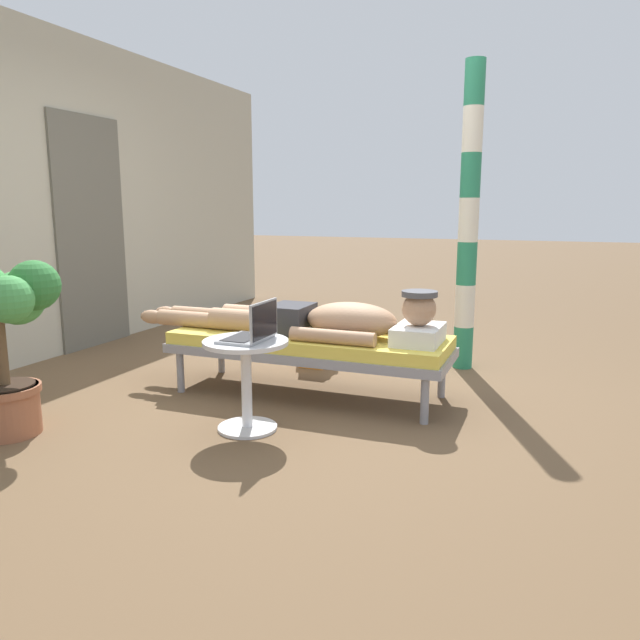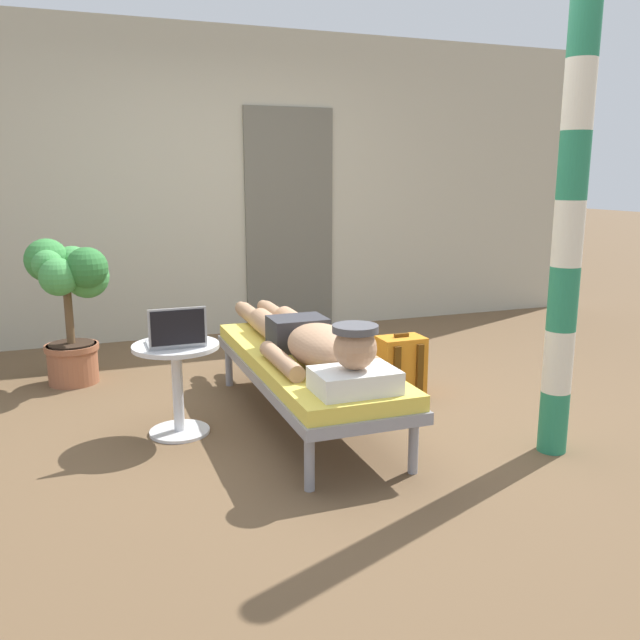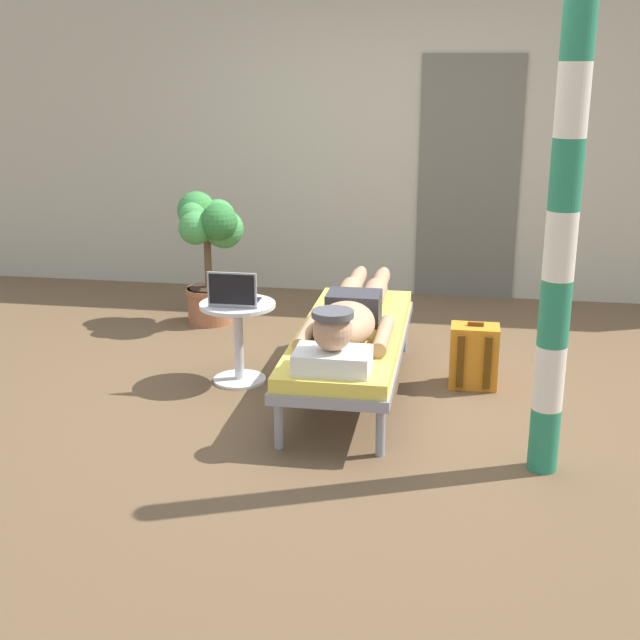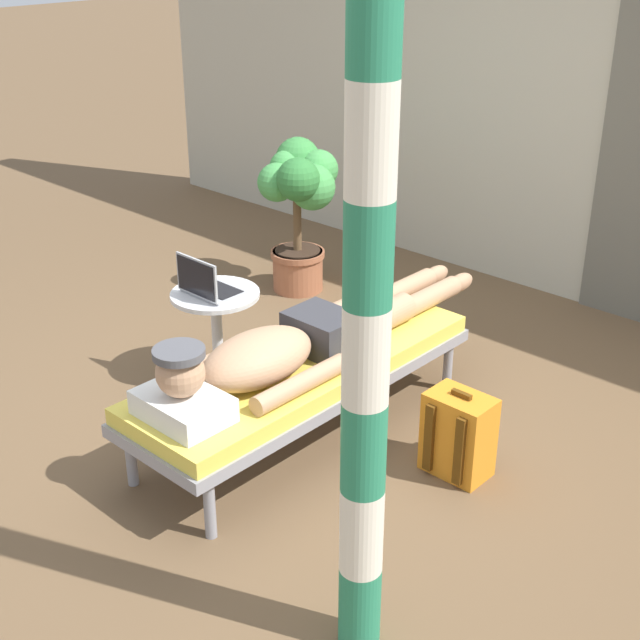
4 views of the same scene
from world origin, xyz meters
The scene contains 10 objects.
ground_plane centered at (0.00, 0.00, 0.00)m, with size 40.00×40.00×0.00m, color brown.
house_wall_back centered at (0.03, 2.32, 1.35)m, with size 7.60×0.20×2.70m, color #B2AD99.
house_door_panel centered at (0.71, 2.21, 1.02)m, with size 0.84×0.03×2.04m, color #625F54.
lounge_chair centered at (0.03, -0.18, 0.35)m, with size 0.64×1.89×0.42m.
person_reclining centered at (0.03, -0.24, 0.52)m, with size 0.53×2.17×0.33m.
side_table centered at (-0.70, -0.10, 0.36)m, with size 0.48×0.48×0.52m.
laptop centered at (-0.70, -0.15, 0.58)m, with size 0.31×0.24×0.23m.
backpack centered at (0.78, 0.07, 0.20)m, with size 0.30×0.26×0.42m.
potted_plant centered at (-1.24, 1.12, 0.65)m, with size 0.55×0.56×1.01m.
porch_post centered at (1.13, -1.04, 1.16)m, with size 0.15×0.15×2.31m.
Camera 3 is at (0.66, -5.06, 1.99)m, focal length 47.54 mm.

